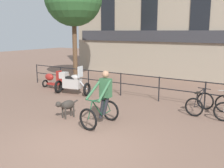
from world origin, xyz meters
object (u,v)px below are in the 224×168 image
Objects in this scene: dog at (67,105)px; parked_scooter at (53,80)px; cyclist_with_bike at (102,101)px; parked_bicycle_mid_left at (224,107)px; parked_bicycle_near_lamp at (200,103)px; parked_motorcycle at (72,83)px.

parked_scooter is (-3.86, 3.09, 0.02)m from dog.
cyclist_with_bike is 1.41× the size of parked_bicycle_mid_left.
dog is (-1.36, -0.19, -0.32)m from cyclist_with_bike.
dog is 4.74m from parked_bicycle_near_lamp.
cyclist_with_bike is 3.68m from parked_bicycle_near_lamp.
dog is at bearing -129.41° from parked_scooter.
cyclist_with_bike reaches higher than parked_bicycle_near_lamp.
parked_bicycle_mid_left is (6.57, 0.42, -0.20)m from parked_motorcycle.
cyclist_with_bike is 4.27m from parked_motorcycle.
cyclist_with_bike reaches higher than parked_scooter.
parked_bicycle_mid_left is at bearing -97.59° from parked_motorcycle.
parked_bicycle_mid_left is at bearing -173.80° from parked_bicycle_near_lamp.
parked_motorcycle is 1.79m from parked_scooter.
parked_scooter reaches higher than parked_bicycle_near_lamp.
parked_bicycle_mid_left is at bearing -90.83° from parked_scooter.
parked_motorcycle is 5.76m from parked_bicycle_near_lamp.
parked_scooter is (-1.73, 0.44, -0.10)m from parked_motorcycle.
parked_scooter reaches higher than parked_bicycle_mid_left.
cyclist_with_bike is at bearing -136.51° from parked_motorcycle.
cyclist_with_bike is at bearing 33.48° from parked_bicycle_mid_left.
parked_bicycle_near_lamp is 0.91× the size of parked_scooter.
parked_scooter is at bearing -9.78° from parked_bicycle_mid_left.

